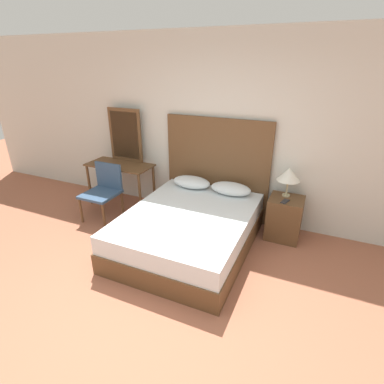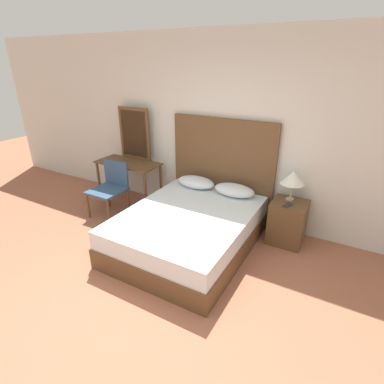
{
  "view_description": "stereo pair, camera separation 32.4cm",
  "coord_description": "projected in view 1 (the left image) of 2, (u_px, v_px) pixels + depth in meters",
  "views": [
    {
      "loc": [
        1.3,
        -1.65,
        2.3
      ],
      "look_at": [
        -0.13,
        1.53,
        0.76
      ],
      "focal_mm": 28.0,
      "sensor_mm": 36.0,
      "label": 1
    },
    {
      "loc": [
        1.58,
        -1.51,
        2.3
      ],
      "look_at": [
        -0.13,
        1.53,
        0.76
      ],
      "focal_mm": 28.0,
      "sensor_mm": 36.0,
      "label": 2
    }
  ],
  "objects": [
    {
      "name": "nightstand",
      "position": [
        284.0,
        218.0,
        4.14
      ],
      "size": [
        0.45,
        0.43,
        0.59
      ],
      "color": "brown",
      "rests_on": "ground_plane"
    },
    {
      "name": "phone_on_bed",
      "position": [
        182.0,
        212.0,
        3.84
      ],
      "size": [
        0.16,
        0.16,
        0.01
      ],
      "color": "#B7B7BC",
      "rests_on": "bed"
    },
    {
      "name": "vanity_mirror",
      "position": [
        125.0,
        135.0,
        4.94
      ],
      "size": [
        0.61,
        0.03,
        0.87
      ],
      "color": "brown",
      "rests_on": "vanity_desk"
    },
    {
      "name": "phone_on_nightstand",
      "position": [
        285.0,
        201.0,
        3.93
      ],
      "size": [
        0.11,
        0.16,
        0.01
      ],
      "color": "#232328",
      "rests_on": "nightstand"
    },
    {
      "name": "bed",
      "position": [
        189.0,
        230.0,
        3.94
      ],
      "size": [
        1.55,
        1.98,
        0.51
      ],
      "color": "brown",
      "rests_on": "ground_plane"
    },
    {
      "name": "vanity_desk",
      "position": [
        120.0,
        171.0,
        4.98
      ],
      "size": [
        1.1,
        0.51,
        0.72
      ],
      "color": "brown",
      "rests_on": "ground_plane"
    },
    {
      "name": "ground_plane",
      "position": [
        138.0,
        329.0,
        2.79
      ],
      "size": [
        16.0,
        16.0,
        0.0
      ],
      "primitive_type": "plane",
      "color": "#9E5B42"
    },
    {
      "name": "pillow_right",
      "position": [
        231.0,
        189.0,
        4.33
      ],
      "size": [
        0.59,
        0.33,
        0.17
      ],
      "color": "silver",
      "rests_on": "bed"
    },
    {
      "name": "headboard",
      "position": [
        217.0,
        169.0,
        4.57
      ],
      "size": [
        1.63,
        0.05,
        1.55
      ],
      "color": "brown",
      "rests_on": "ground_plane"
    },
    {
      "name": "chair",
      "position": [
        104.0,
        188.0,
        4.62
      ],
      "size": [
        0.49,
        0.51,
        0.85
      ],
      "color": "#334C6B",
      "rests_on": "ground_plane"
    },
    {
      "name": "table_lamp",
      "position": [
        289.0,
        175.0,
        3.97
      ],
      "size": [
        0.31,
        0.31,
        0.4
      ],
      "color": "tan",
      "rests_on": "nightstand"
    },
    {
      "name": "wall_back",
      "position": [
        228.0,
        131.0,
        4.35
      ],
      "size": [
        10.0,
        0.06,
        2.7
      ],
      "color": "silver",
      "rests_on": "ground_plane"
    },
    {
      "name": "pillow_left",
      "position": [
        192.0,
        182.0,
        4.57
      ],
      "size": [
        0.59,
        0.33,
        0.17
      ],
      "color": "silver",
      "rests_on": "bed"
    }
  ]
}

